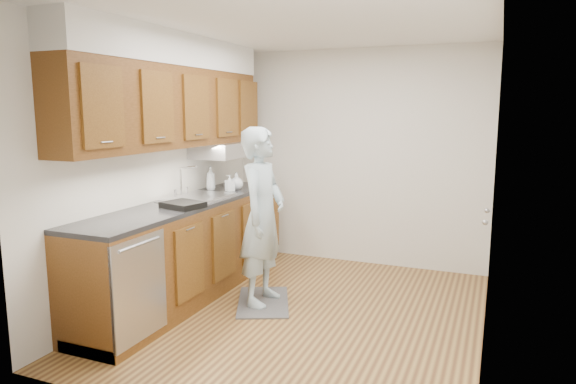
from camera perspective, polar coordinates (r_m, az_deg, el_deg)
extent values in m
plane|color=olive|center=(4.72, 1.77, -13.37)|extent=(3.50, 3.50, 0.00)
plane|color=white|center=(4.42, 1.94, 18.18)|extent=(3.50, 3.50, 0.00)
cube|color=silver|center=(5.11, -14.10, 2.62)|extent=(0.02, 3.50, 2.50)
cube|color=silver|center=(4.12, 21.78, 0.74)|extent=(0.02, 3.50, 2.50)
cube|color=silver|center=(6.06, 7.70, 3.78)|extent=(3.00, 0.02, 2.50)
cube|color=brown|center=(5.09, -11.02, -6.47)|extent=(0.60, 2.80, 0.90)
cube|color=black|center=(5.00, -11.32, -1.25)|extent=(0.63, 2.80, 0.04)
cube|color=#B2B2B7|center=(5.16, -9.94, -1.22)|extent=(0.48, 0.68, 0.14)
cube|color=#B2B2B7|center=(5.15, -9.96, -0.63)|extent=(0.52, 0.72, 0.01)
cube|color=#B2B2B7|center=(4.07, -16.15, -10.29)|extent=(0.03, 0.60, 0.80)
cube|color=brown|center=(4.99, -12.81, 9.14)|extent=(0.33, 2.80, 0.75)
cube|color=silver|center=(5.02, -13.03, 15.14)|extent=(0.35, 2.80, 0.30)
cube|color=#A5A5AA|center=(5.69, -7.17, 4.67)|extent=(0.46, 0.75, 0.16)
cube|color=beige|center=(4.45, 21.52, -1.60)|extent=(0.02, 1.22, 2.05)
cube|color=slate|center=(4.97, -2.77, -12.10)|extent=(0.75, 0.91, 0.01)
imported|color=#A8C1CD|center=(4.71, -2.86, -1.41)|extent=(0.45, 0.66, 1.86)
imported|color=white|center=(5.65, -8.59, 1.54)|extent=(0.13, 0.13, 0.26)
imported|color=white|center=(5.54, -6.48, 1.01)|extent=(0.11, 0.11, 0.18)
imported|color=white|center=(5.65, -5.76, 1.23)|extent=(0.20, 0.20, 0.19)
cube|color=black|center=(4.67, -11.59, -1.40)|extent=(0.39, 0.35, 0.05)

